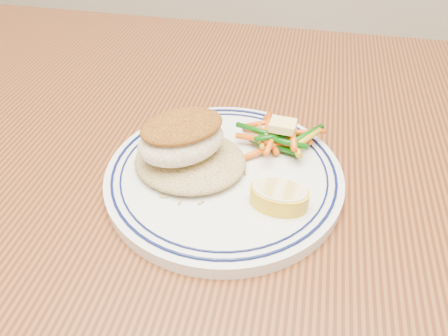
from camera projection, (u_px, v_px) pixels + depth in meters
dining_table at (221, 246)px, 0.54m from camera, size 1.50×0.90×0.75m
plate at (224, 175)px, 0.48m from camera, size 0.26×0.26×0.02m
rice_pilaf at (190, 159)px, 0.47m from camera, size 0.12×0.11×0.02m
fish_fillet at (182, 137)px, 0.45m from camera, size 0.12×0.11×0.05m
vegetable_pile at (278, 138)px, 0.50m from camera, size 0.10×0.09×0.03m
butter_pat at (283, 125)px, 0.49m from camera, size 0.03×0.02×0.01m
lemon_wedge at (279, 196)px, 0.43m from camera, size 0.06×0.06×0.02m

